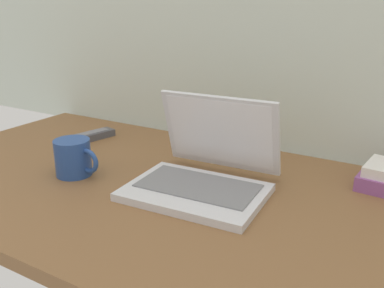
# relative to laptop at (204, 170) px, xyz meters

# --- Properties ---
(desk) EXTENTS (1.60, 0.76, 0.03)m
(desk) POSITION_rel_laptop_xyz_m (-0.02, -0.04, -0.06)
(desk) COLOR brown
(desk) RESTS_ON ground
(laptop) EXTENTS (0.32, 0.30, 0.21)m
(laptop) POSITION_rel_laptop_xyz_m (0.00, 0.00, 0.00)
(laptop) COLOR silver
(laptop) RESTS_ON desk
(coffee_mug) EXTENTS (0.13, 0.09, 0.09)m
(coffee_mug) POSITION_rel_laptop_xyz_m (-0.32, -0.10, 0.00)
(coffee_mug) COLOR #26478C
(coffee_mug) RESTS_ON desk
(remote_control_near) EXTENTS (0.08, 0.17, 0.02)m
(remote_control_near) POSITION_rel_laptop_xyz_m (-0.49, 0.14, -0.03)
(remote_control_near) COLOR #4C4C51
(remote_control_near) RESTS_ON desk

